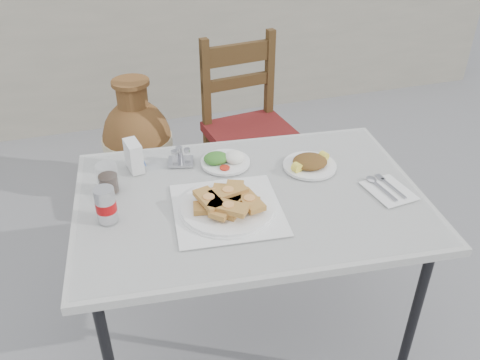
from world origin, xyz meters
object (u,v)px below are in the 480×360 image
object	(u,v)px
pide_plate	(227,202)
salad_rice_plate	(225,160)
cafe_table	(250,207)
condiment_caddy	(181,158)
soda_can	(106,205)
cola_glass	(108,180)
chair	(249,129)
terracotta_urn	(138,142)
salad_chopped_plate	(310,163)
napkin_holder	(134,156)

from	to	relation	value
pide_plate	salad_rice_plate	size ratio (longest dim) A/B	2.06
cafe_table	condiment_caddy	bearing A→B (deg)	123.82
pide_plate	salad_rice_plate	bearing A→B (deg)	75.86
soda_can	cola_glass	xyz separation A→B (m)	(0.02, 0.18, -0.01)
pide_plate	chair	size ratio (longest dim) A/B	0.41
salad_rice_plate	cola_glass	world-z (taller)	cola_glass
cafe_table	condiment_caddy	size ratio (longest dim) A/B	11.54
cola_glass	terracotta_urn	bearing A→B (deg)	79.61
condiment_caddy	chair	world-z (taller)	chair
condiment_caddy	cola_glass	bearing A→B (deg)	-158.51
salad_rice_plate	salad_chopped_plate	bearing A→B (deg)	-21.77
napkin_holder	cola_glass	bearing A→B (deg)	-141.03
cafe_table	chair	world-z (taller)	chair
pide_plate	salad_chopped_plate	xyz separation A→B (m)	(0.39, 0.18, -0.02)
napkin_holder	chair	distance (m)	0.99
napkin_holder	salad_rice_plate	bearing A→B (deg)	-20.01
napkin_holder	terracotta_urn	world-z (taller)	napkin_holder
chair	soda_can	bearing A→B (deg)	-137.78
cola_glass	chair	size ratio (longest dim) A/B	0.11
cafe_table	soda_can	world-z (taller)	soda_can
pide_plate	salad_chopped_plate	world-z (taller)	pide_plate
terracotta_urn	condiment_caddy	bearing A→B (deg)	-85.40
pide_plate	terracotta_urn	size ratio (longest dim) A/B	0.56
pide_plate	condiment_caddy	size ratio (longest dim) A/B	3.53
condiment_caddy	terracotta_urn	size ratio (longest dim) A/B	0.16
salad_rice_plate	cola_glass	bearing A→B (deg)	-172.44
cola_glass	chair	bearing A→B (deg)	43.65
chair	pide_plate	bearing A→B (deg)	-118.97
condiment_caddy	chair	size ratio (longest dim) A/B	0.11
soda_can	condiment_caddy	distance (m)	0.43
salad_chopped_plate	terracotta_urn	size ratio (longest dim) A/B	0.29
chair	terracotta_urn	size ratio (longest dim) A/B	1.38
soda_can	terracotta_urn	world-z (taller)	soda_can
chair	terracotta_urn	bearing A→B (deg)	140.11
salad_rice_plate	chair	distance (m)	0.82
soda_can	terracotta_urn	size ratio (longest dim) A/B	0.17
cola_glass	condiment_caddy	xyz separation A→B (m)	(0.29, 0.12, -0.02)
cola_glass	terracotta_urn	size ratio (longest dim) A/B	0.15
salad_chopped_plate	cafe_table	bearing A→B (deg)	-158.19
cafe_table	napkin_holder	size ratio (longest dim) A/B	11.25
pide_plate	chair	bearing A→B (deg)	67.71
chair	cola_glass	bearing A→B (deg)	-143.03
pide_plate	cola_glass	size ratio (longest dim) A/B	3.70
cola_glass	napkin_holder	xyz separation A→B (m)	(0.11, 0.13, 0.01)
napkin_holder	terracotta_urn	xyz separation A→B (m)	(0.10, 1.02, -0.49)
salad_chopped_plate	condiment_caddy	size ratio (longest dim) A/B	1.82
cola_glass	soda_can	bearing A→B (deg)	-96.71
salad_chopped_plate	soda_can	xyz separation A→B (m)	(-0.80, -0.11, 0.05)
soda_can	salad_rice_plate	bearing A→B (deg)	26.26
pide_plate	salad_chopped_plate	bearing A→B (deg)	24.36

